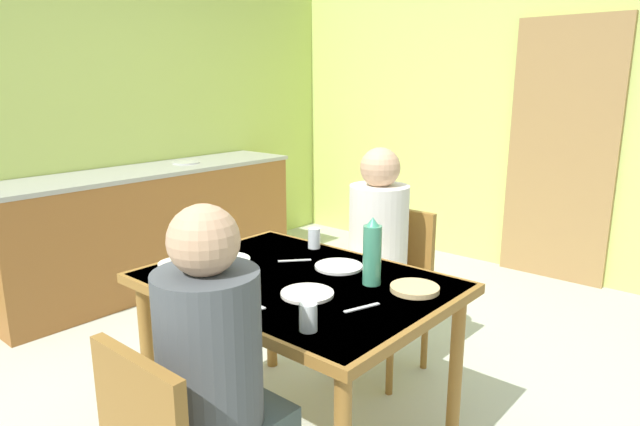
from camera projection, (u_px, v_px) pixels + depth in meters
ground_plane at (272, 387)px, 2.84m from camera, size 6.99×6.99×0.00m
wall_back at (502, 113)px, 4.52m from camera, size 4.39×0.10×2.54m
wall_left at (143, 115)px, 4.36m from camera, size 0.10×4.03×2.54m
door_wooden at (561, 153)px, 4.20m from camera, size 0.80×0.05×2.00m
kitchen_counter at (151, 227)px, 4.19m from camera, size 0.61×2.39×0.91m
dining_table at (296, 297)px, 2.28m from camera, size 1.23×0.90×0.75m
chair_far_diner at (390, 280)px, 2.95m from camera, size 0.40×0.40×0.87m
person_near_diner at (213, 353)px, 1.57m from camera, size 0.30×0.37×0.77m
person_far_diner at (377, 234)px, 2.78m from camera, size 0.30×0.37×0.77m
water_bottle_green_near at (372, 253)px, 2.17m from camera, size 0.07×0.07×0.28m
serving_bowl_center at (179, 269)px, 2.30m from camera, size 0.17×0.17×0.05m
dinner_plate_near_left at (307, 294)px, 2.09m from camera, size 0.20×0.20×0.01m
dinner_plate_near_right at (226, 260)px, 2.47m from camera, size 0.22×0.22×0.01m
dinner_plate_far_center at (339, 266)px, 2.39m from camera, size 0.21×0.21×0.01m
drinking_glass_by_near_diner at (308, 317)px, 1.78m from camera, size 0.06×0.06×0.09m
drinking_glass_by_far_diner at (314, 238)px, 2.66m from camera, size 0.06×0.06×0.10m
bread_plate_sliced at (415, 289)px, 2.13m from camera, size 0.19×0.19×0.02m
cutlery_knife_near at (295, 260)px, 2.48m from camera, size 0.11×0.12×0.00m
cutlery_fork_near at (362, 308)px, 1.97m from camera, size 0.06×0.15×0.00m
cutlery_knife_far at (252, 303)px, 2.01m from camera, size 0.15×0.04×0.00m
cutlery_fork_far at (222, 287)px, 2.17m from camera, size 0.15×0.05×0.00m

